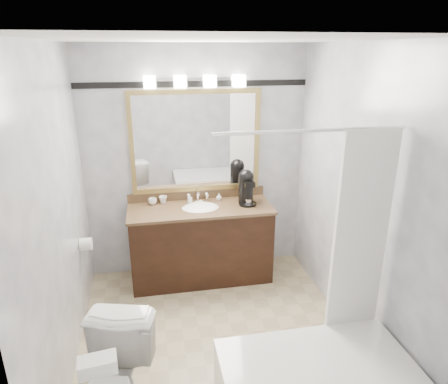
# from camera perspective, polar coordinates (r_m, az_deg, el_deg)

# --- Properties ---
(room) EXTENTS (2.42, 2.62, 2.52)m
(room) POSITION_cam_1_polar(r_m,az_deg,el_deg) (3.17, -1.12, -2.25)
(room) COLOR tan
(room) RESTS_ON ground
(vanity) EXTENTS (1.53, 0.58, 0.97)m
(vanity) POSITION_cam_1_polar(r_m,az_deg,el_deg) (4.42, -3.30, -7.10)
(vanity) COLOR black
(vanity) RESTS_ON ground
(mirror) EXTENTS (1.40, 0.04, 1.10)m
(mirror) POSITION_cam_1_polar(r_m,az_deg,el_deg) (4.31, -4.05, 7.16)
(mirror) COLOR #A98F4C
(mirror) RESTS_ON room
(vanity_light_bar) EXTENTS (1.02, 0.14, 0.12)m
(vanity_light_bar) POSITION_cam_1_polar(r_m,az_deg,el_deg) (4.16, -4.17, 15.53)
(vanity_light_bar) COLOR silver
(vanity_light_bar) RESTS_ON room
(accent_stripe) EXTENTS (2.40, 0.01, 0.06)m
(accent_stripe) POSITION_cam_1_polar(r_m,az_deg,el_deg) (4.23, -4.27, 15.14)
(accent_stripe) COLOR black
(accent_stripe) RESTS_ON room
(bathtub) EXTENTS (1.30, 0.75, 1.96)m
(bathtub) POSITION_cam_1_polar(r_m,az_deg,el_deg) (3.12, 13.24, -24.64)
(bathtub) COLOR white
(bathtub) RESTS_ON ground
(tp_roll) EXTENTS (0.11, 0.12, 0.12)m
(tp_roll) POSITION_cam_1_polar(r_m,az_deg,el_deg) (4.02, -19.13, -7.05)
(tp_roll) COLOR white
(tp_roll) RESTS_ON room
(tissue_box) EXTENTS (0.22, 0.14, 0.08)m
(tissue_box) POSITION_cam_1_polar(r_m,az_deg,el_deg) (2.40, -17.61, -22.49)
(tissue_box) COLOR white
(tissue_box) RESTS_ON toilet
(coffee_maker) EXTENTS (0.19, 0.25, 0.38)m
(coffee_maker) POSITION_cam_1_polar(r_m,az_deg,el_deg) (4.31, 3.18, 0.85)
(coffee_maker) COLOR black
(coffee_maker) RESTS_ON vanity
(cup_left) EXTENTS (0.10, 0.10, 0.07)m
(cup_left) POSITION_cam_1_polar(r_m,az_deg,el_deg) (4.38, -10.17, -1.31)
(cup_left) COLOR white
(cup_left) RESTS_ON vanity
(cup_right) EXTENTS (0.11, 0.11, 0.08)m
(cup_right) POSITION_cam_1_polar(r_m,az_deg,el_deg) (4.39, -8.69, -1.10)
(cup_right) COLOR white
(cup_right) RESTS_ON vanity
(soap_bottle_a) EXTENTS (0.05, 0.05, 0.09)m
(soap_bottle_a) POSITION_cam_1_polar(r_m,az_deg,el_deg) (4.36, -4.89, -0.98)
(soap_bottle_a) COLOR white
(soap_bottle_a) RESTS_ON vanity
(soap_bottle_b) EXTENTS (0.07, 0.07, 0.08)m
(soap_bottle_b) POSITION_cam_1_polar(r_m,az_deg,el_deg) (4.44, -0.73, -0.67)
(soap_bottle_b) COLOR white
(soap_bottle_b) RESTS_ON vanity
(soap_bar) EXTENTS (0.09, 0.07, 0.02)m
(soap_bar) POSITION_cam_1_polar(r_m,az_deg,el_deg) (4.36, -3.56, -1.47)
(soap_bar) COLOR beige
(soap_bar) RESTS_ON vanity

